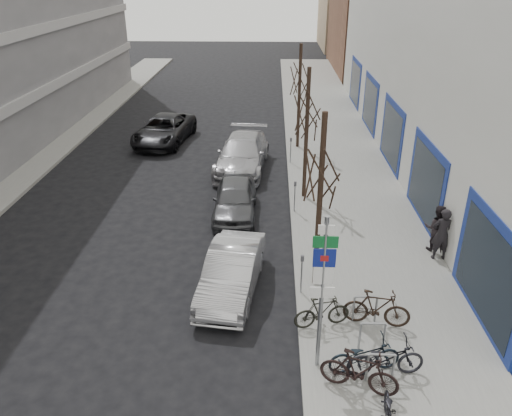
# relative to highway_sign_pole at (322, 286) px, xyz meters

# --- Properties ---
(ground) EXTENTS (120.00, 120.00, 0.00)m
(ground) POSITION_rel_highway_sign_pole_xyz_m (-2.40, 0.01, -2.46)
(ground) COLOR black
(ground) RESTS_ON ground
(sidewalk_east) EXTENTS (5.00, 70.00, 0.15)m
(sidewalk_east) POSITION_rel_highway_sign_pole_xyz_m (2.10, 10.01, -2.38)
(sidewalk_east) COLOR slate
(sidewalk_east) RESTS_ON ground
(brick_building_far) EXTENTS (12.00, 14.00, 8.00)m
(brick_building_far) POSITION_rel_highway_sign_pole_xyz_m (10.60, 40.01, 1.54)
(brick_building_far) COLOR brown
(brick_building_far) RESTS_ON ground
(tan_building_far) EXTENTS (13.00, 12.00, 9.00)m
(tan_building_far) POSITION_rel_highway_sign_pole_xyz_m (11.10, 55.01, 2.04)
(tan_building_far) COLOR #937A5B
(tan_building_far) RESTS_ON ground
(highway_sign_pole) EXTENTS (0.55, 0.10, 4.20)m
(highway_sign_pole) POSITION_rel_highway_sign_pole_xyz_m (0.00, 0.00, 0.00)
(highway_sign_pole) COLOR gray
(highway_sign_pole) RESTS_ON ground
(bike_rack) EXTENTS (0.66, 2.26, 0.83)m
(bike_rack) POSITION_rel_highway_sign_pole_xyz_m (1.40, 0.61, -1.80)
(bike_rack) COLOR gray
(bike_rack) RESTS_ON sidewalk_east
(tree_near) EXTENTS (1.80, 1.80, 5.50)m
(tree_near) POSITION_rel_highway_sign_pole_xyz_m (0.20, 3.51, 1.65)
(tree_near) COLOR black
(tree_near) RESTS_ON ground
(tree_mid) EXTENTS (1.80, 1.80, 5.50)m
(tree_mid) POSITION_rel_highway_sign_pole_xyz_m (0.20, 10.01, 1.65)
(tree_mid) COLOR black
(tree_mid) RESTS_ON ground
(tree_far) EXTENTS (1.80, 1.80, 5.50)m
(tree_far) POSITION_rel_highway_sign_pole_xyz_m (0.20, 16.51, 1.65)
(tree_far) COLOR black
(tree_far) RESTS_ON ground
(meter_front) EXTENTS (0.10, 0.08, 1.27)m
(meter_front) POSITION_rel_highway_sign_pole_xyz_m (-0.25, 3.01, -1.54)
(meter_front) COLOR gray
(meter_front) RESTS_ON sidewalk_east
(meter_mid) EXTENTS (0.10, 0.08, 1.27)m
(meter_mid) POSITION_rel_highway_sign_pole_xyz_m (-0.25, 8.51, -1.54)
(meter_mid) COLOR gray
(meter_mid) RESTS_ON sidewalk_east
(meter_back) EXTENTS (0.10, 0.08, 1.27)m
(meter_back) POSITION_rel_highway_sign_pole_xyz_m (-0.25, 14.01, -1.54)
(meter_back) COLOR gray
(meter_back) RESTS_ON sidewalk_east
(bike_near_left) EXTENTS (0.62, 1.57, 0.93)m
(bike_near_left) POSITION_rel_highway_sign_pole_xyz_m (1.34, -1.87, -1.84)
(bike_near_left) COLOR black
(bike_near_left) RESTS_ON sidewalk_east
(bike_near_right) EXTENTS (1.90, 1.09, 1.10)m
(bike_near_right) POSITION_rel_highway_sign_pole_xyz_m (0.87, -0.77, -1.76)
(bike_near_right) COLOR black
(bike_near_right) RESTS_ON sidewalk_east
(bike_mid_curb) EXTENTS (1.82, 0.84, 1.07)m
(bike_mid_curb) POSITION_rel_highway_sign_pole_xyz_m (1.09, -0.15, -1.77)
(bike_mid_curb) COLOR black
(bike_mid_curb) RESTS_ON sidewalk_east
(bike_mid_inner) EXTENTS (1.63, 0.85, 0.95)m
(bike_mid_inner) POSITION_rel_highway_sign_pole_xyz_m (0.22, 1.47, -1.83)
(bike_mid_inner) COLOR black
(bike_mid_inner) RESTS_ON sidewalk_east
(bike_far_curb) EXTENTS (1.91, 0.77, 1.13)m
(bike_far_curb) POSITION_rel_highway_sign_pole_xyz_m (1.56, -0.26, -1.74)
(bike_far_curb) COLOR black
(bike_far_curb) RESTS_ON sidewalk_east
(bike_far_inner) EXTENTS (1.87, 0.85, 1.09)m
(bike_far_inner) POSITION_rel_highway_sign_pole_xyz_m (1.69, 1.59, -1.76)
(bike_far_inner) COLOR black
(bike_far_inner) RESTS_ON sidewalk_east
(parked_car_front) EXTENTS (1.96, 4.31, 1.37)m
(parked_car_front) POSITION_rel_highway_sign_pole_xyz_m (-2.32, 3.22, -1.77)
(parked_car_front) COLOR #B8B8BE
(parked_car_front) RESTS_ON ground
(parked_car_mid) EXTENTS (1.70, 4.09, 1.38)m
(parked_car_mid) POSITION_rel_highway_sign_pole_xyz_m (-2.60, 8.42, -1.77)
(parked_car_mid) COLOR #48484D
(parked_car_mid) RESTS_ON ground
(parked_car_back) EXTENTS (2.69, 5.68, 1.60)m
(parked_car_back) POSITION_rel_highway_sign_pole_xyz_m (-2.60, 13.34, -1.66)
(parked_car_back) COLOR #9E9EA2
(parked_car_back) RESTS_ON ground
(lane_car) EXTENTS (3.15, 5.58, 1.47)m
(lane_car) POSITION_rel_highway_sign_pole_xyz_m (-7.19, 17.40, -1.72)
(lane_car) COLOR black
(lane_car) RESTS_ON ground
(pedestrian_near) EXTENTS (0.67, 0.44, 1.82)m
(pedestrian_near) POSITION_rel_highway_sign_pole_xyz_m (4.40, 5.11, -1.40)
(pedestrian_near) COLOR black
(pedestrian_near) RESTS_ON sidewalk_east
(pedestrian_far) EXTENTS (0.71, 0.58, 1.69)m
(pedestrian_far) POSITION_rel_highway_sign_pole_xyz_m (4.40, 5.68, -1.46)
(pedestrian_far) COLOR black
(pedestrian_far) RESTS_ON sidewalk_east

